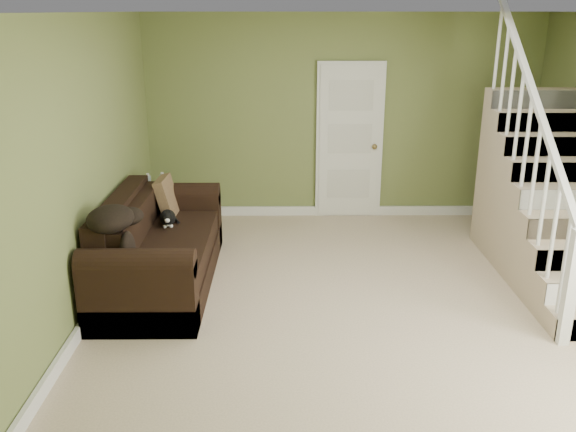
{
  "coord_description": "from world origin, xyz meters",
  "views": [
    {
      "loc": [
        -0.75,
        -5.05,
        2.62
      ],
      "look_at": [
        -0.71,
        0.22,
        0.83
      ],
      "focal_mm": 38.0,
      "sensor_mm": 36.0,
      "label": 1
    }
  ],
  "objects_px": {
    "sofa": "(157,251)",
    "cat": "(167,218)",
    "banana": "(169,257)",
    "side_table": "(159,216)"
  },
  "relations": [
    {
      "from": "banana",
      "to": "sofa",
      "type": "bearing_deg",
      "value": 113.93
    },
    {
      "from": "sofa",
      "to": "side_table",
      "type": "bearing_deg",
      "value": 99.8
    },
    {
      "from": "sofa",
      "to": "banana",
      "type": "relative_size",
      "value": 13.02
    },
    {
      "from": "sofa",
      "to": "cat",
      "type": "height_order",
      "value": "sofa"
    },
    {
      "from": "side_table",
      "to": "sofa",
      "type": "bearing_deg",
      "value": -80.2
    },
    {
      "from": "sofa",
      "to": "cat",
      "type": "xyz_separation_m",
      "value": [
        0.06,
        0.36,
        0.23
      ]
    },
    {
      "from": "side_table",
      "to": "banana",
      "type": "height_order",
      "value": "side_table"
    },
    {
      "from": "banana",
      "to": "side_table",
      "type": "bearing_deg",
      "value": 105.1
    },
    {
      "from": "sofa",
      "to": "cat",
      "type": "bearing_deg",
      "value": 81.37
    },
    {
      "from": "sofa",
      "to": "side_table",
      "type": "height_order",
      "value": "sofa"
    }
  ]
}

